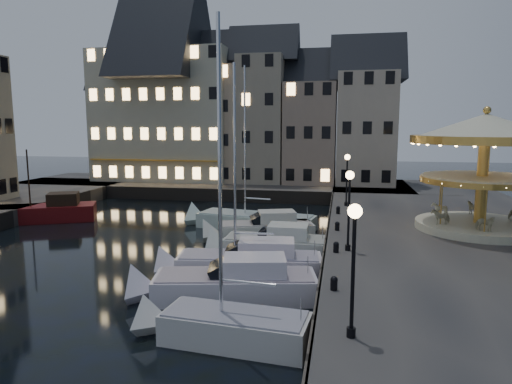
% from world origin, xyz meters
% --- Properties ---
extents(ground, '(160.00, 160.00, 0.00)m').
position_xyz_m(ground, '(0.00, 0.00, 0.00)').
color(ground, black).
rests_on(ground, ground).
extents(quay_east, '(16.00, 56.00, 1.30)m').
position_xyz_m(quay_east, '(14.00, 6.00, 0.65)').
color(quay_east, '#474442').
rests_on(quay_east, ground).
extents(quay_north, '(44.00, 12.00, 1.30)m').
position_xyz_m(quay_north, '(-8.00, 28.00, 0.65)').
color(quay_north, '#474442').
rests_on(quay_north, ground).
extents(quaywall_e, '(0.15, 44.00, 1.30)m').
position_xyz_m(quaywall_e, '(6.00, 6.00, 0.65)').
color(quaywall_e, '#47423A').
rests_on(quaywall_e, ground).
extents(quaywall_n, '(48.00, 0.15, 1.30)m').
position_xyz_m(quaywall_n, '(-6.00, 22.00, 0.65)').
color(quaywall_n, '#47423A').
rests_on(quaywall_n, ground).
extents(streetlamp_a, '(0.44, 0.44, 4.17)m').
position_xyz_m(streetlamp_a, '(7.20, -9.00, 4.02)').
color(streetlamp_a, black).
rests_on(streetlamp_a, quay_east).
extents(streetlamp_b, '(0.44, 0.44, 4.17)m').
position_xyz_m(streetlamp_b, '(7.20, 1.00, 4.02)').
color(streetlamp_b, black).
rests_on(streetlamp_b, quay_east).
extents(streetlamp_c, '(0.44, 0.44, 4.17)m').
position_xyz_m(streetlamp_c, '(7.20, 14.50, 4.02)').
color(streetlamp_c, black).
rests_on(streetlamp_c, quay_east).
extents(bollard_a, '(0.30, 0.30, 0.57)m').
position_xyz_m(bollard_a, '(6.60, -5.00, 1.60)').
color(bollard_a, black).
rests_on(bollard_a, quay_east).
extents(bollard_b, '(0.30, 0.30, 0.57)m').
position_xyz_m(bollard_b, '(6.60, 0.50, 1.60)').
color(bollard_b, black).
rests_on(bollard_b, quay_east).
extents(bollard_c, '(0.30, 0.30, 0.57)m').
position_xyz_m(bollard_c, '(6.60, 5.50, 1.60)').
color(bollard_c, black).
rests_on(bollard_c, quay_east).
extents(bollard_d, '(0.30, 0.30, 0.57)m').
position_xyz_m(bollard_d, '(6.60, 11.00, 1.60)').
color(bollard_d, black).
rests_on(bollard_d, quay_east).
extents(townhouse_na, '(5.50, 8.00, 12.80)m').
position_xyz_m(townhouse_na, '(-19.50, 30.00, 7.78)').
color(townhouse_na, tan).
rests_on(townhouse_na, quay_north).
extents(townhouse_nb, '(6.16, 8.00, 13.80)m').
position_xyz_m(townhouse_nb, '(-14.05, 30.00, 8.28)').
color(townhouse_nb, gray).
rests_on(townhouse_nb, quay_north).
extents(townhouse_nc, '(6.82, 8.00, 14.80)m').
position_xyz_m(townhouse_nc, '(-8.00, 30.00, 8.78)').
color(townhouse_nc, tan).
rests_on(townhouse_nc, quay_north).
extents(townhouse_nd, '(5.50, 8.00, 15.80)m').
position_xyz_m(townhouse_nd, '(-2.25, 30.00, 9.28)').
color(townhouse_nd, gray).
rests_on(townhouse_nd, quay_north).
extents(townhouse_ne, '(6.16, 8.00, 12.80)m').
position_xyz_m(townhouse_ne, '(3.20, 30.00, 7.78)').
color(townhouse_ne, gray).
rests_on(townhouse_ne, quay_north).
extents(townhouse_nf, '(6.82, 8.00, 13.80)m').
position_xyz_m(townhouse_nf, '(9.25, 30.00, 8.28)').
color(townhouse_nf, '#B3A38F').
rests_on(townhouse_nf, quay_north).
extents(hotel_corner, '(17.60, 9.00, 16.80)m').
position_xyz_m(hotel_corner, '(-14.00, 30.00, 9.78)').
color(hotel_corner, '#BDBAA0').
rests_on(hotel_corner, quay_north).
extents(motorboat_a, '(6.38, 2.57, 10.49)m').
position_xyz_m(motorboat_a, '(2.62, -7.52, 0.54)').
color(motorboat_a, silver).
rests_on(motorboat_a, ground).
extents(motorboat_b, '(8.39, 3.93, 2.15)m').
position_xyz_m(motorboat_b, '(1.80, -3.46, 0.64)').
color(motorboat_b, silver).
rests_on(motorboat_b, ground).
extents(motorboat_c, '(8.53, 3.11, 11.27)m').
position_xyz_m(motorboat_c, '(1.81, -0.26, 0.68)').
color(motorboat_c, silver).
rests_on(motorboat_c, ground).
extents(motorboat_d, '(7.15, 2.40, 2.15)m').
position_xyz_m(motorboat_d, '(2.62, 3.70, 0.64)').
color(motorboat_d, silver).
rests_on(motorboat_d, ground).
extents(motorboat_e, '(7.53, 4.12, 2.15)m').
position_xyz_m(motorboat_e, '(1.36, 7.47, 0.64)').
color(motorboat_e, silver).
rests_on(motorboat_e, ground).
extents(motorboat_f, '(9.98, 4.24, 13.21)m').
position_xyz_m(motorboat_f, '(-0.07, 10.66, 0.53)').
color(motorboat_f, silver).
rests_on(motorboat_f, ground).
extents(red_fishing_boat, '(8.28, 5.79, 6.06)m').
position_xyz_m(red_fishing_boat, '(-16.83, 10.19, 0.70)').
color(red_fishing_boat, '#5D0C0F').
rests_on(red_fishing_boat, ground).
extents(carousel, '(8.68, 8.68, 7.60)m').
position_xyz_m(carousel, '(15.30, 7.33, 6.30)').
color(carousel, beige).
rests_on(carousel, quay_east).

